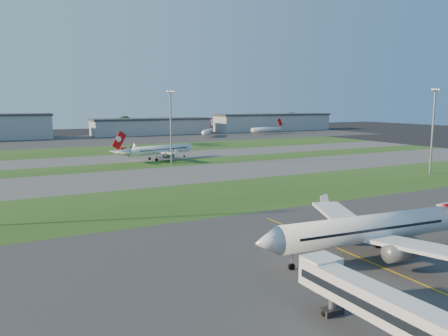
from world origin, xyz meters
TOP-DOWN VIEW (x-y plane):
  - ground at (0.00, 0.00)m, footprint 700.00×700.00m
  - apron_near at (0.00, 0.00)m, footprint 300.00×70.00m
  - grass_strip_a at (0.00, 52.00)m, footprint 300.00×34.00m
  - taxiway_a at (0.00, 85.00)m, footprint 300.00×32.00m
  - grass_strip_b at (0.00, 110.00)m, footprint 300.00×18.00m
  - taxiway_b at (0.00, 132.00)m, footprint 300.00×26.00m
  - grass_strip_c at (0.00, 165.00)m, footprint 300.00×40.00m
  - apron_far at (0.00, 225.00)m, footprint 400.00×80.00m
  - yellow_line at (5.00, 0.00)m, footprint 0.25×60.00m
  - jet_bridge at (-9.81, -15.24)m, footprint 4.20×26.90m
  - airliner_parked at (7.15, 6.15)m, footprint 36.88×31.19m
  - airliner_taxiing at (14.86, 121.01)m, footprint 32.71×27.50m
  - mini_jet_near at (80.86, 219.16)m, footprint 17.44×24.68m
  - mini_jet_far at (127.78, 221.82)m, footprint 28.45×7.71m
  - light_mast_centre at (15.00, 108.00)m, footprint 3.20×0.70m
  - light_mast_east at (78.00, 52.00)m, footprint 3.20×0.70m
  - hangar_east at (55.00, 255.00)m, footprint 81.60×23.00m
  - hangar_far_east at (155.00, 255.00)m, footprint 96.90×23.00m
  - tree_mid_west at (-20.00, 266.00)m, footprint 9.90×9.90m
  - tree_mid_east at (40.00, 269.00)m, footprint 11.55×11.55m
  - tree_east at (115.00, 267.00)m, footprint 10.45×10.45m
  - tree_far_east at (185.00, 271.00)m, footprint 12.65×12.65m

SIDE VIEW (x-z plane):
  - ground at x=0.00m, z-range 0.00..0.00m
  - yellow_line at x=5.00m, z-range -0.01..0.01m
  - apron_near at x=0.00m, z-range 0.00..0.01m
  - grass_strip_a at x=0.00m, z-range 0.00..0.01m
  - taxiway_a at x=0.00m, z-range 0.00..0.01m
  - grass_strip_b at x=0.00m, z-range 0.00..0.01m
  - taxiway_b at x=0.00m, z-range 0.00..0.01m
  - grass_strip_c at x=0.00m, z-range 0.00..0.01m
  - apron_far at x=0.00m, z-range 0.00..0.01m
  - mini_jet_near at x=80.86m, z-range -1.46..8.02m
  - mini_jet_far at x=127.78m, z-range -1.46..8.02m
  - airliner_taxiing at x=14.86m, z-range -1.56..8.91m
  - jet_bridge at x=-9.81m, z-range 0.91..7.11m
  - airliner_parked at x=7.15m, z-range -1.71..9.79m
  - hangar_east at x=55.00m, z-range 0.04..11.24m
  - tree_mid_west at x=-20.00m, z-range 0.44..11.24m
  - tree_east at x=115.00m, z-range 0.46..11.86m
  - hangar_far_east at x=155.00m, z-range 0.04..13.24m
  - tree_mid_east at x=40.00m, z-range 0.51..13.11m
  - tree_far_east at x=185.00m, z-range 0.56..14.36m
  - light_mast_centre at x=15.00m, z-range 1.91..27.71m
  - light_mast_east at x=78.00m, z-range 1.91..27.71m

